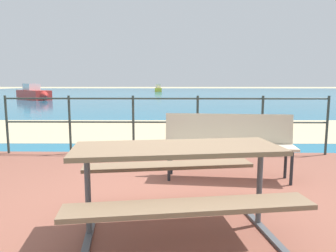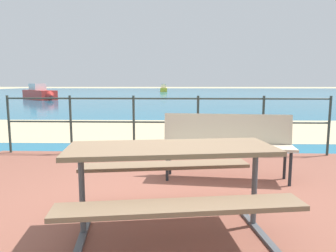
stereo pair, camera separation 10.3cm
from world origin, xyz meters
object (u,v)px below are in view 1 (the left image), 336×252
(boat_near, at_px, (33,94))
(park_bench, at_px, (228,139))
(picnic_table, at_px, (177,167))
(boat_mid, at_px, (158,89))

(boat_near, bearing_deg, park_bench, -13.66)
(park_bench, height_order, boat_near, boat_near)
(picnic_table, height_order, boat_mid, boat_mid)
(boat_near, bearing_deg, picnic_table, -16.69)
(boat_near, height_order, boat_mid, boat_near)
(boat_near, relative_size, boat_mid, 0.97)
(park_bench, bearing_deg, boat_mid, 99.71)
(park_bench, distance_m, boat_mid, 48.52)
(picnic_table, height_order, park_bench, park_bench)
(park_bench, xyz_separation_m, boat_near, (-12.83, 22.13, -0.11))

